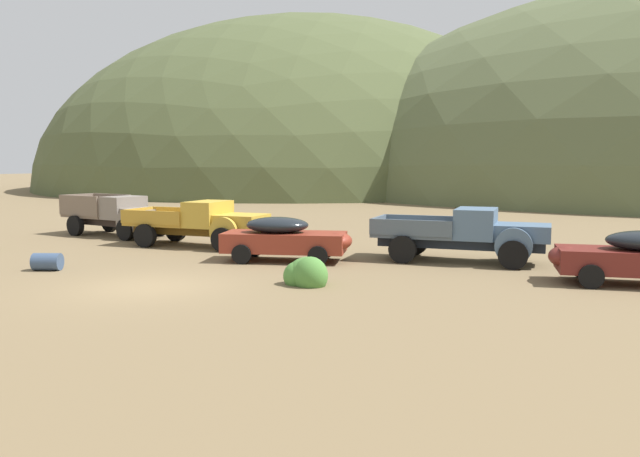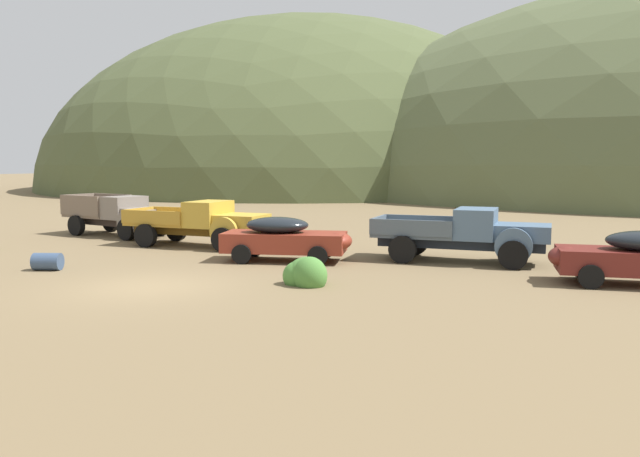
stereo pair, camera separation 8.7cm
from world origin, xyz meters
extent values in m
plane|color=brown|center=(0.00, 0.00, 0.00)|extent=(300.00, 300.00, 0.00)
ellipsoid|color=#4C5633|center=(-29.36, 66.87, 0.00)|extent=(70.48, 77.12, 45.50)
cube|color=#3D322D|center=(-9.82, 8.74, 0.66)|extent=(5.55, 1.41, 0.36)
cube|color=slate|center=(-7.81, 8.55, 1.11)|extent=(1.87, 1.76, 0.55)
cube|color=#B7B2A8|center=(-7.00, 8.47, 1.09)|extent=(0.18, 1.10, 0.44)
cylinder|color=slate|center=(-8.12, 7.62, 0.76)|extent=(1.21, 0.29, 1.20)
cylinder|color=slate|center=(-7.95, 9.51, 0.76)|extent=(1.21, 0.29, 1.20)
cube|color=slate|center=(-9.30, 8.69, 1.36)|extent=(1.44, 1.95, 1.05)
cube|color=black|center=(-8.73, 8.63, 1.57)|extent=(0.20, 1.56, 0.59)
cube|color=#746354|center=(-11.31, 8.88, 0.90)|extent=(2.94, 2.17, 0.12)
cube|color=#746354|center=(-11.40, 7.92, 1.43)|extent=(2.77, 0.36, 0.95)
cube|color=#746354|center=(-11.22, 9.83, 1.43)|extent=(2.77, 0.36, 0.95)
cube|color=#746354|center=(-12.64, 9.00, 1.43)|extent=(0.28, 1.92, 0.95)
cylinder|color=black|center=(-8.13, 7.57, 0.48)|extent=(0.98, 0.37, 0.96)
cylinder|color=black|center=(-7.94, 9.56, 0.48)|extent=(0.98, 0.37, 0.96)
cylinder|color=black|center=(-11.64, 7.90, 0.48)|extent=(0.98, 0.37, 0.96)
cylinder|color=black|center=(-11.45, 9.89, 0.48)|extent=(0.98, 0.37, 0.96)
cube|color=brown|center=(-4.13, 7.54, 0.66)|extent=(5.77, 1.51, 0.36)
cube|color=gold|center=(-2.04, 7.74, 1.11)|extent=(1.96, 1.90, 0.55)
cube|color=#B7B2A8|center=(-1.20, 7.82, 1.09)|extent=(0.19, 1.20, 0.44)
cylinder|color=gold|center=(-2.18, 6.69, 0.76)|extent=(1.21, 0.29, 1.20)
cylinder|color=gold|center=(-2.38, 8.75, 0.76)|extent=(1.21, 0.29, 1.20)
cube|color=gold|center=(-3.59, 7.59, 1.36)|extent=(1.50, 2.12, 1.05)
cube|color=black|center=(-3.00, 7.65, 1.57)|extent=(0.21, 1.70, 0.59)
cube|color=#B5882D|center=(-5.69, 7.39, 0.90)|extent=(3.07, 2.35, 0.12)
cube|color=#B5882D|center=(-5.59, 6.35, 1.23)|extent=(2.88, 0.37, 0.55)
cube|color=#B5882D|center=(-5.78, 8.44, 1.23)|extent=(2.88, 0.37, 0.55)
cube|color=#B5882D|center=(-7.06, 7.27, 1.23)|extent=(0.30, 2.09, 0.55)
cylinder|color=black|center=(-2.18, 6.63, 0.48)|extent=(0.98, 0.37, 0.96)
cylinder|color=black|center=(-2.38, 8.80, 0.48)|extent=(0.98, 0.37, 0.96)
cylinder|color=black|center=(-5.82, 6.29, 0.48)|extent=(0.98, 0.37, 0.96)
cylinder|color=black|center=(-6.03, 8.46, 0.48)|extent=(0.98, 0.37, 0.96)
cube|color=maroon|center=(1.09, 5.78, 0.68)|extent=(4.60, 2.98, 0.68)
ellipsoid|color=black|center=(0.85, 5.70, 1.28)|extent=(2.59, 2.14, 0.57)
ellipsoid|color=maroon|center=(2.92, 6.38, 0.75)|extent=(1.33, 1.61, 0.61)
cylinder|color=black|center=(2.62, 5.37, 0.34)|extent=(0.71, 0.40, 0.68)
cylinder|color=black|center=(2.08, 7.02, 0.34)|extent=(0.71, 0.40, 0.68)
cylinder|color=black|center=(0.10, 4.54, 0.34)|extent=(0.71, 0.40, 0.68)
cylinder|color=black|center=(-0.44, 6.19, 0.34)|extent=(0.71, 0.40, 0.68)
cube|color=#262D39|center=(6.64, 8.48, 0.66)|extent=(5.78, 1.60, 0.36)
cube|color=slate|center=(8.73, 8.72, 1.11)|extent=(1.99, 1.87, 0.55)
cube|color=#B7B2A8|center=(9.56, 8.82, 1.09)|extent=(0.21, 1.15, 0.44)
cylinder|color=slate|center=(8.61, 7.71, 0.76)|extent=(1.21, 0.32, 1.20)
cylinder|color=slate|center=(8.37, 9.68, 0.76)|extent=(1.21, 0.32, 1.20)
cube|color=slate|center=(7.18, 8.54, 1.36)|extent=(1.54, 2.07, 1.05)
cube|color=black|center=(7.77, 8.61, 1.57)|extent=(0.24, 1.63, 0.59)
cube|color=#4D5B67|center=(5.09, 8.29, 0.90)|extent=(3.10, 2.33, 0.12)
cube|color=#4D5B67|center=(5.20, 7.30, 1.23)|extent=(2.88, 0.44, 0.55)
cube|color=#4D5B67|center=(4.97, 9.29, 1.23)|extent=(2.88, 0.44, 0.55)
cube|color=#4D5B67|center=(3.71, 8.13, 1.23)|extent=(0.33, 2.01, 0.55)
cylinder|color=black|center=(8.61, 7.65, 0.48)|extent=(0.99, 0.39, 0.96)
cylinder|color=black|center=(8.37, 9.73, 0.48)|extent=(0.99, 0.39, 0.96)
cylinder|color=black|center=(4.97, 7.23, 0.48)|extent=(0.99, 0.39, 0.96)
cylinder|color=black|center=(4.73, 9.31, 0.48)|extent=(0.99, 0.39, 0.96)
cube|color=maroon|center=(12.19, 6.55, 0.68)|extent=(4.50, 2.58, 0.68)
ellipsoid|color=maroon|center=(10.33, 6.13, 0.75)|extent=(1.20, 1.53, 0.61)
cylinder|color=black|center=(10.73, 7.09, 0.34)|extent=(0.71, 0.34, 0.68)
cylinder|color=black|center=(11.10, 5.43, 0.34)|extent=(0.71, 0.34, 0.68)
cylinder|color=#384C6B|center=(-4.80, 0.65, 0.28)|extent=(1.03, 0.88, 0.56)
ellipsoid|color=#4C8438|center=(3.57, 2.31, 0.24)|extent=(0.92, 0.83, 0.86)
ellipsoid|color=#4C8438|center=(3.80, 2.43, 0.28)|extent=(1.19, 1.08, 1.02)
ellipsoid|color=#4C8438|center=(3.98, 2.27, 0.30)|extent=(1.01, 0.91, 1.07)
ellipsoid|color=#4C8438|center=(-0.68, 10.49, 0.15)|extent=(0.63, 0.57, 0.54)
ellipsoid|color=#4C8438|center=(-0.67, 10.44, 0.14)|extent=(0.62, 0.56, 0.51)
ellipsoid|color=#5B8E42|center=(12.27, 9.13, 0.14)|extent=(0.53, 0.48, 0.53)
camera|label=1|loc=(12.11, -13.17, 3.50)|focal=35.10mm
camera|label=2|loc=(12.19, -13.13, 3.50)|focal=35.10mm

